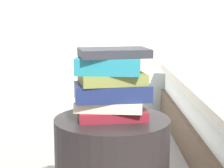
{
  "coord_description": "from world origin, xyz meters",
  "views": [
    {
      "loc": [
        -0.09,
        -1.42,
        0.88
      ],
      "look_at": [
        0.0,
        0.0,
        0.62
      ],
      "focal_mm": 63.59,
      "sensor_mm": 36.0,
      "label": 1
    }
  ],
  "objects_px": {
    "book_cream": "(110,104)",
    "book_teal": "(109,65)",
    "book_olive": "(112,78)",
    "book_charcoal": "(114,53)",
    "book_navy": "(111,92)",
    "book_maroon": "(111,114)"
  },
  "relations": [
    {
      "from": "book_cream",
      "to": "book_charcoal",
      "type": "bearing_deg",
      "value": -27.53
    },
    {
      "from": "book_navy",
      "to": "book_olive",
      "type": "height_order",
      "value": "book_olive"
    },
    {
      "from": "book_cream",
      "to": "book_teal",
      "type": "xyz_separation_m",
      "value": [
        -0.0,
        0.0,
        0.15
      ]
    },
    {
      "from": "book_maroon",
      "to": "book_navy",
      "type": "xyz_separation_m",
      "value": [
        -0.0,
        0.01,
        0.08
      ]
    },
    {
      "from": "book_navy",
      "to": "book_cream",
      "type": "bearing_deg",
      "value": 117.92
    },
    {
      "from": "book_maroon",
      "to": "book_charcoal",
      "type": "height_order",
      "value": "book_charcoal"
    },
    {
      "from": "book_cream",
      "to": "book_charcoal",
      "type": "height_order",
      "value": "book_charcoal"
    },
    {
      "from": "book_maroon",
      "to": "book_teal",
      "type": "relative_size",
      "value": 1.09
    },
    {
      "from": "book_maroon",
      "to": "book_olive",
      "type": "distance_m",
      "value": 0.13
    },
    {
      "from": "book_navy",
      "to": "book_olive",
      "type": "xyz_separation_m",
      "value": [
        0.0,
        0.0,
        0.05
      ]
    },
    {
      "from": "book_navy",
      "to": "book_charcoal",
      "type": "distance_m",
      "value": 0.14
    },
    {
      "from": "book_maroon",
      "to": "book_charcoal",
      "type": "distance_m",
      "value": 0.23
    },
    {
      "from": "book_teal",
      "to": "book_cream",
      "type": "bearing_deg",
      "value": 2.22
    },
    {
      "from": "book_navy",
      "to": "book_teal",
      "type": "bearing_deg",
      "value": 131.47
    },
    {
      "from": "book_cream",
      "to": "book_olive",
      "type": "distance_m",
      "value": 0.1
    },
    {
      "from": "book_maroon",
      "to": "book_navy",
      "type": "relative_size",
      "value": 0.91
    },
    {
      "from": "book_cream",
      "to": "book_olive",
      "type": "height_order",
      "value": "book_olive"
    },
    {
      "from": "book_maroon",
      "to": "book_cream",
      "type": "distance_m",
      "value": 0.04
    },
    {
      "from": "book_cream",
      "to": "book_teal",
      "type": "bearing_deg",
      "value": -177.71
    },
    {
      "from": "book_cream",
      "to": "book_teal",
      "type": "distance_m",
      "value": 0.15
    },
    {
      "from": "book_cream",
      "to": "book_olive",
      "type": "relative_size",
      "value": 1.04
    },
    {
      "from": "book_maroon",
      "to": "book_teal",
      "type": "distance_m",
      "value": 0.18
    }
  ]
}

